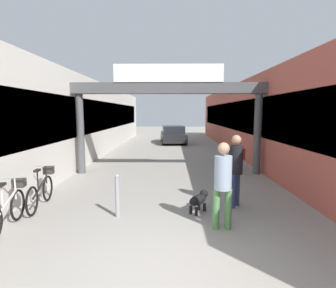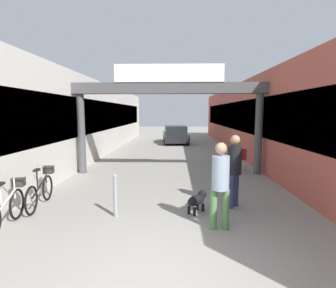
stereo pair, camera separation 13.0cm
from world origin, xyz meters
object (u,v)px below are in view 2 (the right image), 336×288
pedestrian_companion (234,166)px  bollard_post_metal (115,195)px  cafe_chair_red_nearer (240,157)px  dog_on_leash (197,200)px  pedestrian_with_dog (220,180)px  bicycle_silver_nearest (8,206)px  bicycle_black_second (42,188)px  parked_car_black (175,135)px

pedestrian_companion → bollard_post_metal: size_ratio=1.84×
bollard_post_metal → cafe_chair_red_nearer: 6.17m
pedestrian_companion → dog_on_leash: (-0.92, -0.38, -0.73)m
cafe_chair_red_nearer → bollard_post_metal: bearing=-129.4°
pedestrian_with_dog → bicycle_silver_nearest: pedestrian_with_dog is taller
bicycle_silver_nearest → bicycle_black_second: 1.25m
pedestrian_companion → parked_car_black: 13.70m
pedestrian_with_dog → cafe_chair_red_nearer: size_ratio=1.97×
pedestrian_with_dog → pedestrian_companion: 1.38m
bicycle_silver_nearest → bollard_post_metal: bicycle_silver_nearest is taller
pedestrian_with_dog → bicycle_silver_nearest: (-4.30, -0.01, -0.57)m
pedestrian_with_dog → bollard_post_metal: bearing=165.5°
bicycle_silver_nearest → cafe_chair_red_nearer: bicycle_silver_nearest is taller
pedestrian_companion → cafe_chair_red_nearer: pedestrian_companion is taller
bicycle_silver_nearest → parked_car_black: bearing=77.2°
pedestrian_with_dog → bicycle_silver_nearest: bearing=-179.8°
pedestrian_with_dog → parked_car_black: 14.91m
pedestrian_with_dog → bollard_post_metal: (-2.22, 0.58, -0.51)m
bicycle_black_second → parked_car_black: bearing=76.3°
dog_on_leash → cafe_chair_red_nearer: bearing=65.1°
dog_on_leash → bicycle_silver_nearest: size_ratio=0.39×
dog_on_leash → cafe_chair_red_nearer: size_ratio=0.73×
bicycle_silver_nearest → bicycle_black_second: size_ratio=1.00×
cafe_chair_red_nearer → pedestrian_companion: bearing=-105.7°
dog_on_leash → cafe_chair_red_nearer: (2.07, 4.45, 0.24)m
cafe_chair_red_nearer → bicycle_black_second: bearing=-145.3°
pedestrian_companion → bollard_post_metal: bearing=-166.0°
dog_on_leash → parked_car_black: size_ratio=0.16×
dog_on_leash → pedestrian_with_dog: bearing=-67.6°
dog_on_leash → parked_car_black: parked_car_black is taller
cafe_chair_red_nearer → parked_car_black: parked_car_black is taller
pedestrian_companion → dog_on_leash: 1.23m
dog_on_leash → parked_car_black: (-0.55, 13.99, 0.34)m
parked_car_black → bicycle_silver_nearest: bearing=-102.8°
bicycle_silver_nearest → cafe_chair_red_nearer: (5.99, 5.36, 0.10)m
bicycle_black_second → dog_on_leash: bearing=-5.0°
cafe_chair_red_nearer → dog_on_leash: bearing=-114.9°
pedestrian_with_dog → bollard_post_metal: 2.35m
pedestrian_companion → bicycle_black_second: size_ratio=1.06×
pedestrian_companion → bicycle_black_second: 4.83m
pedestrian_with_dog → parked_car_black: (-0.92, 14.88, -0.36)m
bicycle_black_second → bollard_post_metal: bearing=-18.1°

